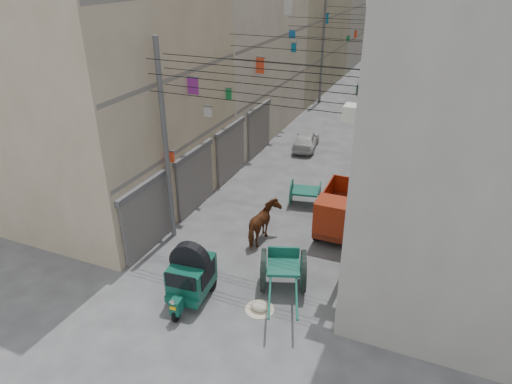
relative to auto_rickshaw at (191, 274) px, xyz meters
The scene contains 17 objects.
ground 3.10m from the auto_rickshaw, 73.05° to the right, with size 140.00×140.00×0.00m, color #444446.
building_row_left 32.58m from the auto_rickshaw, 102.84° to the left, with size 8.00×62.00×14.00m.
building_row_right 33.00m from the auto_rickshaw, 74.21° to the left, with size 8.00×62.00×14.00m.
shutters_left 8.17m from the auto_rickshaw, 112.03° to the left, with size 0.18×14.40×2.88m.
signboards 19.02m from the auto_rickshaw, 87.42° to the left, with size 8.22×40.52×5.67m.
ac_units 9.26m from the auto_rickshaw, 47.09° to the left, with size 0.70×6.55×3.35m.
utility_poles 14.53m from the auto_rickshaw, 86.54° to the left, with size 7.40×22.20×8.00m.
overhead_cables 12.98m from the auto_rickshaw, 85.76° to the left, with size 7.40×22.52×1.12m.
auto_rickshaw is the anchor object (origin of this frame).
tonga_cart 3.15m from the auto_rickshaw, 32.12° to the left, with size 2.26×3.50×1.48m.
mini_truck 6.88m from the auto_rickshaw, 59.09° to the left, with size 1.61×3.48×1.94m.
second_cart 8.05m from the auto_rickshaw, 79.32° to the left, with size 1.59×1.47×1.22m.
feed_sack 2.50m from the auto_rickshaw, ahead, with size 0.60×0.48×0.30m, color beige.
horse 4.28m from the auto_rickshaw, 77.76° to the left, with size 0.89×1.95×1.65m, color maroon.
distant_car_white 14.92m from the auto_rickshaw, 92.54° to the left, with size 1.30×3.24×1.10m, color #BEBEBE.
distant_car_grey 32.10m from the auto_rickshaw, 84.91° to the left, with size 1.32×3.77×1.24m, color #5A5F5C.
distant_car_green 30.90m from the auto_rickshaw, 89.78° to the left, with size 1.70×4.17×1.21m, color #20603C.
Camera 1 is at (5.94, -7.63, 10.21)m, focal length 32.00 mm.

